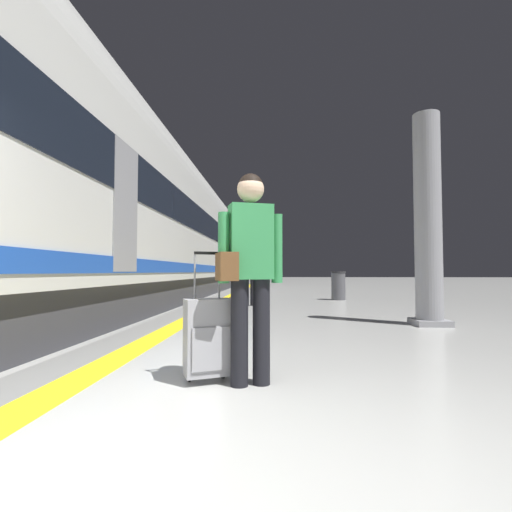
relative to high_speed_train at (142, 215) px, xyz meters
The scene contains 10 objects.
ground_plane 9.54m from the high_speed_train, 72.19° to the right, with size 120.00×120.00×0.00m, color #B7B7B2.
safety_line_strip 3.52m from the high_speed_train, 29.98° to the left, with size 0.36×80.00×0.01m, color yellow.
tactile_edge_band 3.32m from the high_speed_train, 34.55° to the left, with size 0.66×80.00×0.01m, color slate.
high_speed_train is the anchor object (origin of this frame).
traveller_foreground 8.36m from the high_speed_train, 64.20° to the right, with size 0.55×0.39×1.69m.
rolling_suitcase_foreground 8.29m from the high_speed_train, 66.15° to the right, with size 0.44×0.35×1.07m.
passenger_near 3.50m from the high_speed_train, ahead, with size 0.48×0.39×1.63m.
duffel_bag_near 3.72m from the high_speed_train, 15.14° to the right, with size 0.44×0.26×0.36m.
platform_pillar 7.53m from the high_speed_train, 31.60° to the right, with size 0.56×0.56×3.60m.
waste_bin 6.37m from the high_speed_train, 16.26° to the left, with size 0.46×0.46×0.91m.
Camera 1 is at (0.97, -1.63, 0.90)m, focal length 26.30 mm.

